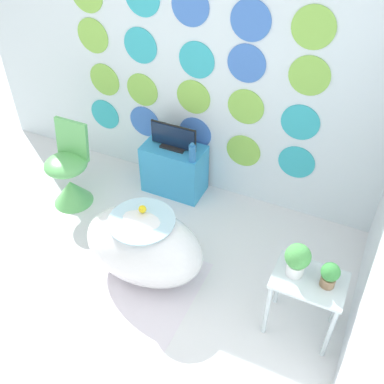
% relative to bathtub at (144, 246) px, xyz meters
% --- Properties ---
extents(ground_plane, '(12.00, 12.00, 0.00)m').
position_rel_bathtub_xyz_m(ground_plane, '(-0.14, -0.81, -0.30)').
color(ground_plane, white).
extents(wall_back_dotted, '(4.44, 0.05, 2.60)m').
position_rel_bathtub_xyz_m(wall_back_dotted, '(-0.14, 1.23, 1.00)').
color(wall_back_dotted, white).
rests_on(wall_back_dotted, ground_plane).
extents(rug, '(1.04, 0.95, 0.01)m').
position_rel_bathtub_xyz_m(rug, '(-0.05, -0.19, -0.29)').
color(rug, silver).
rests_on(rug, ground_plane).
extents(bathtub, '(0.97, 0.61, 0.59)m').
position_rel_bathtub_xyz_m(bathtub, '(0.00, 0.00, 0.00)').
color(bathtub, white).
rests_on(bathtub, ground_plane).
extents(rubber_duck, '(0.06, 0.07, 0.07)m').
position_rel_bathtub_xyz_m(rubber_duck, '(-0.02, 0.06, 0.33)').
color(rubber_duck, yellow).
rests_on(rubber_duck, bathtub).
extents(chair, '(0.39, 0.39, 0.80)m').
position_rel_bathtub_xyz_m(chair, '(-1.05, 0.46, -0.03)').
color(chair, '#66C166').
rests_on(chair, ground_plane).
extents(tv_cabinet, '(0.58, 0.33, 0.50)m').
position_rel_bathtub_xyz_m(tv_cabinet, '(-0.25, 1.02, -0.05)').
color(tv_cabinet, '#389ED6').
rests_on(tv_cabinet, ground_plane).
extents(tv, '(0.45, 0.12, 0.24)m').
position_rel_bathtub_xyz_m(tv, '(-0.25, 1.02, 0.31)').
color(tv, black).
rests_on(tv, tv_cabinet).
extents(vase, '(0.06, 0.06, 0.18)m').
position_rel_bathtub_xyz_m(vase, '(-0.01, 0.91, 0.29)').
color(vase, '#2D72B7').
rests_on(vase, tv_cabinet).
extents(side_table, '(0.48, 0.34, 0.55)m').
position_rel_bathtub_xyz_m(side_table, '(1.26, 0.01, 0.14)').
color(side_table, silver).
rests_on(side_table, ground_plane).
extents(potted_plant_left, '(0.17, 0.17, 0.25)m').
position_rel_bathtub_xyz_m(potted_plant_left, '(1.15, 0.01, 0.39)').
color(potted_plant_left, white).
rests_on(potted_plant_left, side_table).
extents(potted_plant_right, '(0.12, 0.12, 0.19)m').
position_rel_bathtub_xyz_m(potted_plant_right, '(1.36, 0.01, 0.35)').
color(potted_plant_right, '#8C6B4C').
rests_on(potted_plant_right, side_table).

